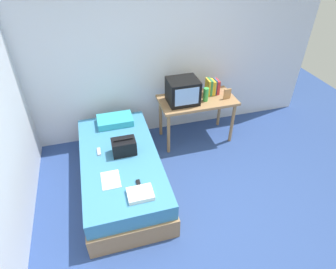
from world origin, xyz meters
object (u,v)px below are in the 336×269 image
tv (183,91)px  water_bottle (206,95)px  bed (121,170)px  magazine (111,180)px  remote_silver (99,152)px  folded_towel (140,194)px  pillow (115,120)px  desk (197,104)px  book_row (212,87)px  remote_dark (139,185)px  picture_frame (227,94)px  handbag (124,147)px

tv → water_bottle: (0.34, -0.06, -0.08)m
bed → water_bottle: (1.40, 0.64, 0.59)m
bed → magazine: magazine is taller
remote_silver → folded_towel: folded_towel is taller
pillow → folded_towel: size_ratio=1.81×
desk → book_row: 0.36m
water_bottle → remote_silver: water_bottle is taller
remote_dark → picture_frame: bearing=36.3°
bed → folded_towel: size_ratio=7.14×
tv → folded_towel: bearing=-123.5°
picture_frame → remote_silver: (-1.98, -0.47, -0.30)m
handbag → remote_dark: 0.62m
bed → pillow: pillow is taller
water_bottle → remote_dark: 1.77m
remote_dark → magazine: bearing=149.5°
handbag → remote_silver: size_ratio=2.08×
water_bottle → magazine: size_ratio=0.71×
magazine → folded_towel: (0.28, -0.32, 0.02)m
water_bottle → magazine: (-1.56, -1.03, -0.33)m
picture_frame → remote_silver: picture_frame is taller
pillow → remote_dark: (0.10, -1.31, -0.04)m
bed → magazine: bearing=-111.4°
pillow → handbag: handbag is taller
tv → picture_frame: size_ratio=2.74×
water_bottle → remote_silver: bearing=-163.3°
desk → bed: bearing=-151.3°
remote_dark → tv: bearing=53.9°
bed → remote_dark: size_ratio=12.82×
bed → tv: 1.43m
folded_towel → magazine: bearing=131.8°
magazine → remote_silver: remote_silver is taller
tv → folded_towel: (-0.93, -1.40, -0.39)m
picture_frame → handbag: 1.77m
desk → folded_towel: bearing=-129.5°
water_bottle → folded_towel: 1.88m
water_bottle → handbag: bearing=-156.0°
book_row → handbag: (-1.51, -0.77, -0.25)m
tv → handbag: (-0.99, -0.65, -0.31)m
desk → picture_frame: picture_frame is taller
bed → remote_dark: bearing=-76.0°
picture_frame → book_row: bearing=127.3°
book_row → remote_dark: size_ratio=1.58×
book_row → picture_frame: 0.27m
desk → remote_silver: 1.66m
book_row → pillow: size_ratio=0.49×
bed → picture_frame: bearing=19.3°
picture_frame → handbag: (-1.67, -0.56, -0.21)m
pillow → water_bottle: bearing=-4.5°
handbag → remote_silver: (-0.32, 0.10, -0.09)m
remote_silver → magazine: bearing=-80.6°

